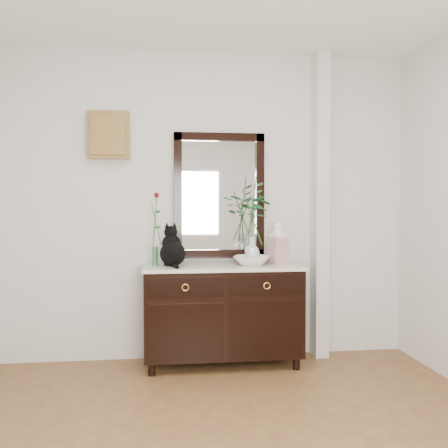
{
  "coord_description": "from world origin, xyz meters",
  "views": [
    {
      "loc": [
        -0.41,
        -2.42,
        1.34
      ],
      "look_at": [
        0.1,
        1.63,
        1.2
      ],
      "focal_mm": 40.0,
      "sensor_mm": 36.0,
      "label": 1
    }
  ],
  "objects": [
    {
      "name": "cat",
      "position": [
        -0.32,
        1.74,
        1.02
      ],
      "size": [
        0.3,
        0.34,
        0.34
      ],
      "primitive_type": null,
      "rotation": [
        0.0,
        0.0,
        0.23
      ],
      "color": "black",
      "rests_on": "sideboard"
    },
    {
      "name": "lotus_bowl",
      "position": [
        0.35,
        1.72,
        0.89
      ],
      "size": [
        0.39,
        0.39,
        0.08
      ],
      "primitive_type": "imported",
      "rotation": [
        0.0,
        0.0,
        -0.29
      ],
      "color": "white",
      "rests_on": "sideboard"
    },
    {
      "name": "pilaster",
      "position": [
        1.0,
        1.9,
        1.35
      ],
      "size": [
        0.12,
        0.2,
        2.7
      ],
      "primitive_type": "cube",
      "color": "silver",
      "rests_on": "ground"
    },
    {
      "name": "vase_branches",
      "position": [
        0.35,
        1.72,
        1.25
      ],
      "size": [
        0.46,
        0.46,
        0.76
      ],
      "primitive_type": null,
      "rotation": [
        0.0,
        0.0,
        0.35
      ],
      "color": "silver",
      "rests_on": "lotus_bowl"
    },
    {
      "name": "wall_mirror",
      "position": [
        0.1,
        1.97,
        1.44
      ],
      "size": [
        0.8,
        0.06,
        1.1
      ],
      "color": "black",
      "rests_on": "wall_back"
    },
    {
      "name": "ginger_jar",
      "position": [
        0.58,
        1.76,
        1.04
      ],
      "size": [
        0.18,
        0.18,
        0.37
      ],
      "primitive_type": null,
      "rotation": [
        0.0,
        0.0,
        0.38
      ],
      "color": "white",
      "rests_on": "sideboard"
    },
    {
      "name": "wall_back",
      "position": [
        0.0,
        1.98,
        1.35
      ],
      "size": [
        3.6,
        0.04,
        2.7
      ],
      "primitive_type": "cube",
      "color": "silver",
      "rests_on": "ground"
    },
    {
      "name": "sideboard",
      "position": [
        0.1,
        1.73,
        0.47
      ],
      "size": [
        1.33,
        0.52,
        0.82
      ],
      "color": "black",
      "rests_on": "ground"
    },
    {
      "name": "key_cabinet",
      "position": [
        -0.85,
        1.94,
        1.95
      ],
      "size": [
        0.35,
        0.1,
        0.4
      ],
      "primitive_type": "cube",
      "color": "brown",
      "rests_on": "wall_back"
    },
    {
      "name": "bud_vase_rose",
      "position": [
        -0.46,
        1.76,
        1.16
      ],
      "size": [
        0.09,
        0.09,
        0.62
      ],
      "primitive_type": null,
      "rotation": [
        0.0,
        0.0,
        -0.18
      ],
      "color": "#316F3C",
      "rests_on": "sideboard"
    }
  ]
}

